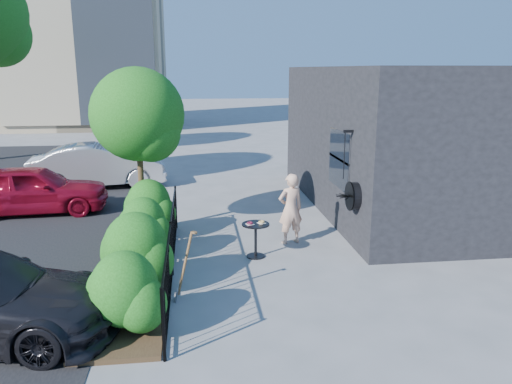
{
  "coord_description": "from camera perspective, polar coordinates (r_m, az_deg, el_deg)",
  "views": [
    {
      "loc": [
        -1.02,
        -9.25,
        3.93
      ],
      "look_at": [
        0.37,
        1.73,
        1.2
      ],
      "focal_mm": 35.0,
      "sensor_mm": 36.0,
      "label": 1
    }
  ],
  "objects": [
    {
      "name": "shop_building",
      "position": [
        15.34,
        18.08,
        5.95
      ],
      "size": [
        6.22,
        9.0,
        4.0
      ],
      "color": "black",
      "rests_on": "ground"
    },
    {
      "name": "shovel",
      "position": [
        8.77,
        -8.3,
        -8.84
      ],
      "size": [
        0.43,
        0.17,
        1.29
      ],
      "color": "brown",
      "rests_on": "ground"
    },
    {
      "name": "car_silver",
      "position": [
        17.82,
        -17.54,
        2.88
      ],
      "size": [
        4.62,
        2.12,
        1.47
      ],
      "primitive_type": "imported",
      "rotation": [
        0.0,
        0.0,
        1.7
      ],
      "color": "#A9A9AE",
      "rests_on": "ground"
    },
    {
      "name": "planting_bed",
      "position": [
        10.11,
        -13.54,
        -9.2
      ],
      "size": [
        1.3,
        6.0,
        0.08
      ],
      "primitive_type": "cube",
      "color": "#382616",
      "rests_on": "ground"
    },
    {
      "name": "patio_tree",
      "position": [
        12.13,
        -13.08,
        7.98
      ],
      "size": [
        2.2,
        2.2,
        3.94
      ],
      "color": "#3F2B19",
      "rests_on": "ground"
    },
    {
      "name": "woman",
      "position": [
        11.45,
        3.97,
        -1.93
      ],
      "size": [
        0.68,
        0.53,
        1.65
      ],
      "primitive_type": "imported",
      "rotation": [
        0.0,
        0.0,
        3.4
      ],
      "color": "#DEAB8F",
      "rests_on": "ground"
    },
    {
      "name": "ground",
      "position": [
        10.1,
        -0.88,
        -9.04
      ],
      "size": [
        120.0,
        120.0,
        0.0
      ],
      "primitive_type": "plane",
      "color": "gray",
      "rests_on": "ground"
    },
    {
      "name": "fence",
      "position": [
        9.86,
        -9.65,
        -6.34
      ],
      "size": [
        0.05,
        6.05,
        1.1
      ],
      "color": "black",
      "rests_on": "ground"
    },
    {
      "name": "car_red",
      "position": [
        15.21,
        -24.15,
        0.29
      ],
      "size": [
        4.1,
        1.88,
        1.36
      ],
      "primitive_type": "imported",
      "rotation": [
        0.0,
        0.0,
        1.64
      ],
      "color": "maroon",
      "rests_on": "ground"
    },
    {
      "name": "cafe_table",
      "position": [
        10.66,
        -0.04,
        -4.82
      ],
      "size": [
        0.59,
        0.59,
        0.8
      ],
      "rotation": [
        0.0,
        0.0,
        0.4
      ],
      "color": "black",
      "rests_on": "ground"
    },
    {
      "name": "shrubs",
      "position": [
        9.95,
        -13.12,
        -5.46
      ],
      "size": [
        1.1,
        5.6,
        1.24
      ],
      "color": "#195212",
      "rests_on": "ground"
    }
  ]
}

